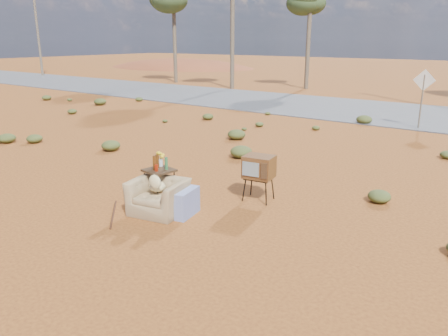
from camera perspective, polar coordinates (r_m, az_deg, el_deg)
The scene contains 12 objects.
ground at distance 8.09m, azimuth -7.17°, elevation -7.35°, with size 140.00×140.00×0.00m, color #95531D.
highway at distance 21.21m, azimuth 21.90°, elevation 6.60°, with size 140.00×7.00×0.04m, color #565659.
dirt_mound at distance 52.84m, azimuth -5.70°, elevation 12.97°, with size 26.00×18.00×2.00m, color brown.
armchair at distance 8.47m, azimuth -8.01°, elevation -3.25°, with size 1.28×0.98×0.88m.
tv_unit at distance 8.99m, azimuth 4.58°, elevation 0.06°, with size 0.67×0.57×0.96m.
side_table at distance 8.81m, azimuth -8.45°, elevation 0.06°, with size 0.61×0.61×1.06m.
rusty_bar at distance 8.70m, azimuth -14.27°, elevation -5.85°, with size 0.04×0.04×1.38m, color #472213.
road_sign at distance 17.79m, azimuth 24.58°, elevation 9.43°, with size 0.78×0.06×2.19m.
eucalyptus_far_left at distance 34.41m, azimuth -6.63°, elevation 20.95°, with size 3.20×3.20×7.10m.
eucalyptus_near_left at distance 30.40m, azimuth 11.22°, elevation 20.42°, with size 3.20×3.20×6.60m.
utility_pole_west at distance 43.60m, azimuth -23.21°, elevation 16.48°, with size 1.40×0.20×8.00m.
scrub_patch at distance 11.84m, azimuth 4.55°, elevation 1.23°, with size 17.49×8.07×0.33m.
Camera 1 is at (5.14, -5.32, 3.26)m, focal length 35.00 mm.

